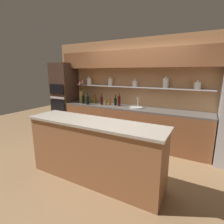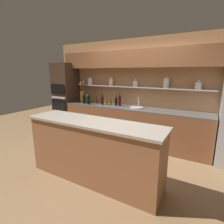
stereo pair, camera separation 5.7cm
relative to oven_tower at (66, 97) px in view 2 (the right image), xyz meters
name	(u,v)px [view 2 (the right image)]	position (x,y,z in m)	size (l,w,h in m)	color
ground_plane	(110,164)	(2.29, -1.24, -1.02)	(12.00, 12.00, 0.00)	olive
back_wall_unit	(140,81)	(2.29, 0.29, 0.53)	(5.20, 0.44, 2.60)	tan
back_counter_unit	(131,125)	(2.19, 0.00, -0.56)	(3.71, 0.62, 0.92)	brown
island_counter	(93,151)	(2.29, -1.77, -0.51)	(2.35, 0.61, 1.02)	#99603D
oven_tower	(66,97)	(0.00, 0.00, 0.00)	(0.62, 0.64, 2.04)	#3D281E
flower_vase	(82,95)	(0.66, -0.01, 0.11)	(0.16, 0.19, 0.62)	olive
sink_fixture	(137,107)	(2.33, 0.01, -0.08)	(0.32, 0.32, 0.25)	#B7B7BC
bottle_sauce_0	(111,102)	(1.55, 0.07, -0.03)	(0.05, 0.05, 0.16)	#9E4C0A
bottle_spirit_1	(87,99)	(0.82, 0.00, 0.02)	(0.07, 0.07, 0.29)	gray
bottle_oil_2	(106,102)	(1.46, 0.01, -0.02)	(0.06, 0.06, 0.21)	brown
bottle_wine_3	(116,101)	(1.71, 0.07, 0.00)	(0.07, 0.07, 0.28)	black
bottle_spirit_4	(96,100)	(1.09, 0.03, 0.01)	(0.06, 0.06, 0.25)	#4C2D0C
bottle_wine_5	(88,100)	(0.99, -0.18, 0.02)	(0.08, 0.08, 0.31)	black
bottle_wine_6	(120,101)	(1.83, 0.04, 0.03)	(0.08, 0.08, 0.35)	#380C0C
bottle_wine_7	(102,100)	(1.34, -0.02, 0.02)	(0.07, 0.07, 0.31)	#380C0C
bottle_wine_8	(84,99)	(0.80, -0.13, 0.02)	(0.08, 0.08, 0.31)	black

